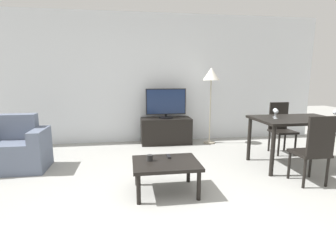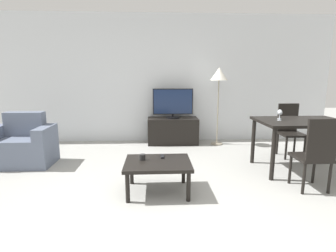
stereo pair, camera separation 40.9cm
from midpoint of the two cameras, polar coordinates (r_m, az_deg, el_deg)
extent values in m
plane|color=#9E9E99|center=(2.71, -3.83, -20.82)|extent=(18.00, 18.00, 0.00)
cube|color=silver|center=(5.72, -7.01, 10.09)|extent=(7.73, 0.06, 2.70)
cube|color=slate|center=(4.74, -32.79, -5.55)|extent=(0.61, 0.62, 0.45)
cube|color=slate|center=(4.84, -32.30, -0.09)|extent=(0.61, 0.20, 0.39)
cube|color=slate|center=(4.57, -28.34, -4.50)|extent=(0.18, 0.62, 0.63)
cube|color=black|center=(5.56, -2.55, -1.05)|extent=(1.05, 0.47, 0.55)
cylinder|color=black|center=(5.51, -2.58, 1.88)|extent=(0.29, 0.29, 0.03)
cylinder|color=black|center=(5.50, -2.58, 2.29)|extent=(0.04, 0.04, 0.05)
cube|color=black|center=(5.47, -2.61, 5.33)|extent=(0.83, 0.04, 0.54)
cube|color=#19284C|center=(5.44, -2.58, 5.30)|extent=(0.80, 0.01, 0.50)
cube|color=black|center=(3.22, -4.14, -8.16)|extent=(0.80, 0.64, 0.04)
cylinder|color=black|center=(3.04, -10.38, -13.49)|extent=(0.05, 0.05, 0.35)
cylinder|color=black|center=(3.10, 2.90, -12.88)|extent=(0.05, 0.05, 0.35)
cylinder|color=black|center=(3.53, -10.16, -9.95)|extent=(0.05, 0.05, 0.35)
cylinder|color=black|center=(3.58, 1.17, -9.50)|extent=(0.05, 0.05, 0.35)
cube|color=black|center=(4.45, 23.76, 1.31)|extent=(1.26, 0.85, 0.04)
cylinder|color=black|center=(3.94, 19.09, -5.29)|extent=(0.06, 0.06, 0.73)
cylinder|color=black|center=(4.58, 14.86, -2.83)|extent=(0.06, 0.06, 0.73)
cylinder|color=black|center=(5.14, 26.66, -2.15)|extent=(0.06, 0.06, 0.73)
cube|color=black|center=(3.87, 25.76, -5.39)|extent=(0.40, 0.40, 0.04)
cylinder|color=black|center=(3.97, 22.24, -7.94)|extent=(0.04, 0.04, 0.39)
cylinder|color=black|center=(4.15, 26.12, -7.47)|extent=(0.04, 0.04, 0.39)
cylinder|color=black|center=(3.72, 24.81, -9.43)|extent=(0.04, 0.04, 0.39)
cylinder|color=black|center=(3.90, 28.83, -8.85)|extent=(0.04, 0.04, 0.39)
cube|color=black|center=(3.66, 27.70, -2.07)|extent=(0.37, 0.04, 0.50)
cube|color=black|center=(5.18, 21.69, -1.16)|extent=(0.40, 0.40, 0.04)
cylinder|color=black|center=(5.01, 20.84, -4.01)|extent=(0.04, 0.04, 0.39)
cylinder|color=black|center=(5.17, 23.98, -3.78)|extent=(0.04, 0.04, 0.39)
cylinder|color=black|center=(5.28, 19.13, -3.14)|extent=(0.04, 0.04, 0.39)
cylinder|color=black|center=(5.44, 22.15, -2.96)|extent=(0.04, 0.04, 0.39)
cube|color=black|center=(5.29, 20.91, 2.11)|extent=(0.37, 0.04, 0.50)
cylinder|color=gray|center=(5.67, 6.93, -3.60)|extent=(0.24, 0.24, 0.02)
cylinder|color=gray|center=(5.54, 7.09, 3.09)|extent=(0.02, 0.02, 1.31)
cone|color=white|center=(5.49, 7.28, 11.20)|extent=(0.35, 0.35, 0.26)
cube|color=black|center=(3.39, -3.37, -6.65)|extent=(0.04, 0.15, 0.02)
cylinder|color=black|center=(3.27, -7.61, -6.94)|extent=(0.07, 0.07, 0.07)
cylinder|color=silver|center=(4.55, 30.39, 1.23)|extent=(0.06, 0.06, 0.01)
cylinder|color=silver|center=(4.55, 30.43, 1.71)|extent=(0.01, 0.01, 0.07)
sphere|color=silver|center=(4.54, 30.52, 2.57)|extent=(0.07, 0.07, 0.07)
cylinder|color=silver|center=(4.28, 19.90, 1.56)|extent=(0.06, 0.06, 0.01)
cylinder|color=silver|center=(4.28, 19.94, 2.08)|extent=(0.01, 0.01, 0.07)
sphere|color=silver|center=(4.27, 20.00, 2.99)|extent=(0.07, 0.07, 0.07)
cylinder|color=silver|center=(4.42, 19.79, 1.84)|extent=(0.06, 0.06, 0.01)
cylinder|color=silver|center=(4.41, 19.82, 2.34)|extent=(0.01, 0.01, 0.07)
sphere|color=silver|center=(4.40, 19.88, 3.23)|extent=(0.07, 0.07, 0.07)
camera|label=1|loc=(0.20, -92.86, -0.55)|focal=28.00mm
camera|label=2|loc=(0.20, 87.14, 0.55)|focal=28.00mm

